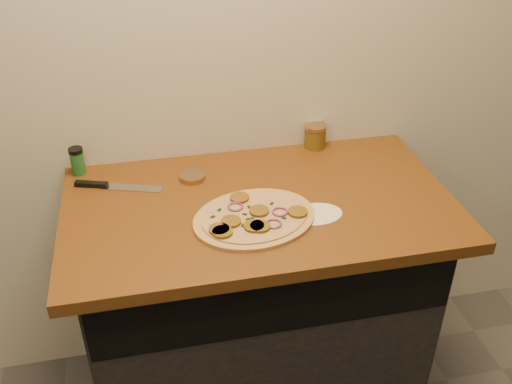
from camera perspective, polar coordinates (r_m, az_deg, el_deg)
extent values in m
cube|color=beige|center=(1.87, -1.93, 16.39)|extent=(4.00, 0.02, 2.70)
cube|color=black|center=(2.08, 0.07, -11.24)|extent=(1.10, 0.60, 0.86)
cube|color=#633412|center=(1.77, 0.28, -1.36)|extent=(1.20, 0.70, 0.04)
cylinder|color=tan|center=(1.67, -0.16, -2.64)|extent=(0.44, 0.44, 0.01)
cylinder|color=beige|center=(1.67, -0.16, -2.41)|extent=(0.38, 0.38, 0.00)
cylinder|color=brown|center=(1.74, -1.66, -0.57)|extent=(0.06, 0.06, 0.01)
cylinder|color=brown|center=(1.62, 0.42, -3.46)|extent=(0.06, 0.06, 0.01)
cylinder|color=brown|center=(1.61, -3.71, -3.77)|extent=(0.06, 0.06, 0.01)
cylinder|color=brown|center=(1.62, -0.20, -3.43)|extent=(0.06, 0.06, 0.01)
cylinder|color=brown|center=(1.64, -2.51, -2.97)|extent=(0.06, 0.06, 0.01)
cylinder|color=brown|center=(1.68, 4.19, -2.00)|extent=(0.06, 0.06, 0.01)
cylinder|color=brown|center=(1.60, -3.37, -4.01)|extent=(0.06, 0.06, 0.01)
cylinder|color=brown|center=(1.68, 0.32, -1.91)|extent=(0.06, 0.06, 0.01)
torus|color=#792D6E|center=(1.70, -2.08, -1.48)|extent=(0.05, 0.05, 0.01)
torus|color=#792D6E|center=(1.68, 2.41, -1.97)|extent=(0.05, 0.05, 0.01)
torus|color=#792D6E|center=(1.63, 1.78, -3.18)|extent=(0.05, 0.05, 0.01)
cube|color=black|center=(1.67, -1.14, -2.23)|extent=(0.02, 0.02, 0.00)
cube|color=black|center=(1.62, -1.34, -3.36)|extent=(0.01, 0.01, 0.00)
cube|color=black|center=(1.66, 2.83, -2.62)|extent=(0.02, 0.01, 0.00)
cube|color=black|center=(1.69, -3.68, -1.79)|extent=(0.01, 0.02, 0.00)
cube|color=black|center=(1.70, -0.14, -1.58)|extent=(0.02, 0.01, 0.00)
cube|color=black|center=(1.65, -0.82, -2.73)|extent=(0.02, 0.01, 0.00)
cube|color=black|center=(1.65, -0.33, -2.69)|extent=(0.01, 0.01, 0.00)
cube|color=black|center=(1.66, -4.35, -2.48)|extent=(0.02, 0.01, 0.00)
cube|color=black|center=(1.72, 1.59, -1.16)|extent=(0.02, 0.02, 0.00)
cube|color=black|center=(1.70, -0.70, -1.50)|extent=(0.01, 0.02, 0.00)
cube|color=#B7BAC1|center=(1.86, -12.28, 0.39)|extent=(0.20, 0.10, 0.00)
cube|color=black|center=(1.90, -16.14, 0.75)|extent=(0.11, 0.05, 0.02)
cylinder|color=tan|center=(1.88, -6.38, 1.54)|extent=(0.09, 0.09, 0.02)
cylinder|color=maroon|center=(2.06, 5.92, 5.42)|extent=(0.08, 0.08, 0.07)
cylinder|color=tan|center=(2.04, 5.99, 6.51)|extent=(0.08, 0.08, 0.01)
cylinder|color=#1E6028|center=(1.97, -17.39, 2.79)|extent=(0.04, 0.04, 0.08)
cylinder|color=black|center=(1.95, -17.62, 3.98)|extent=(0.05, 0.05, 0.01)
cylinder|color=silver|center=(1.71, 5.98, -2.20)|extent=(0.17, 0.17, 0.00)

